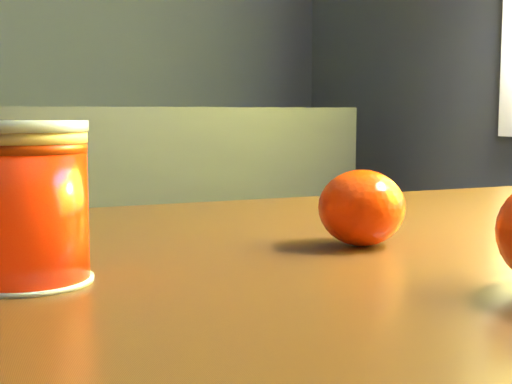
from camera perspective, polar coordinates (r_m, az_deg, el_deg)
name	(u,v)px	position (r m, az deg, el deg)	size (l,w,h in m)	color
juice_glass	(25,204)	(0.44, -17.97, -0.89)	(0.08, 0.08, 0.10)	#FF2705
orange_back	(362,208)	(0.55, 8.45, -1.25)	(0.07, 0.07, 0.06)	#F53604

